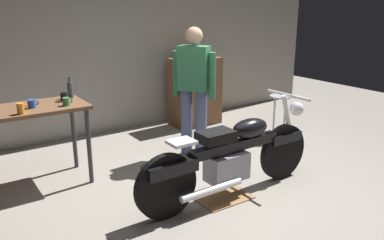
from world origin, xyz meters
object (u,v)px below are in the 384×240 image
object	(u,v)px
wooden_dresser	(195,91)
mug_green_speckled	(66,102)
mug_black_matte	(64,97)
mug_blue_enamel	(32,104)
mug_orange_travel	(21,109)
shop_stool	(280,105)
person_standing	(194,87)
bottle	(70,90)
motorcycle	(232,155)

from	to	relation	value
wooden_dresser	mug_green_speckled	size ratio (longest dim) A/B	10.38
mug_black_matte	mug_blue_enamel	world-z (taller)	mug_black_matte
wooden_dresser	mug_orange_travel	distance (m)	3.15
mug_orange_travel	shop_stool	bearing A→B (deg)	-1.58
person_standing	mug_blue_enamel	distance (m)	1.94
mug_green_speckled	bottle	xyz separation A→B (m)	(0.15, 0.32, 0.05)
shop_stool	mug_blue_enamel	world-z (taller)	mug_blue_enamel
person_standing	shop_stool	xyz separation A→B (m)	(1.47, -0.12, -0.43)
mug_black_matte	shop_stool	bearing A→B (deg)	-7.36
wooden_dresser	bottle	xyz separation A→B (m)	(-2.27, -0.78, 0.45)
shop_stool	bottle	bearing A→B (deg)	170.38
wooden_dresser	mug_green_speckled	xyz separation A→B (m)	(-2.42, -1.09, 0.39)
bottle	mug_blue_enamel	bearing A→B (deg)	-155.62
mug_blue_enamel	mug_black_matte	bearing A→B (deg)	16.60
shop_stool	mug_orange_travel	size ratio (longest dim) A/B	5.89
person_standing	bottle	size ratio (longest dim) A/B	6.93
shop_stool	mug_blue_enamel	bearing A→B (deg)	175.27
motorcycle	person_standing	xyz separation A→B (m)	(0.33, 1.17, 0.48)
mug_orange_travel	person_standing	bearing A→B (deg)	0.61
mug_orange_travel	mug_blue_enamel	world-z (taller)	mug_orange_travel
motorcycle	wooden_dresser	size ratio (longest dim) A/B	1.99
person_standing	mug_orange_travel	xyz separation A→B (m)	(-2.07, -0.02, 0.03)
shop_stool	wooden_dresser	world-z (taller)	wooden_dresser
motorcycle	mug_blue_enamel	bearing A→B (deg)	139.81
bottle	wooden_dresser	bearing A→B (deg)	18.85
mug_green_speckled	person_standing	bearing A→B (deg)	-2.04
shop_stool	wooden_dresser	size ratio (longest dim) A/B	0.58
shop_stool	mug_green_speckled	world-z (taller)	mug_green_speckled
person_standing	mug_green_speckled	distance (m)	1.61
motorcycle	wooden_dresser	world-z (taller)	wooden_dresser
wooden_dresser	person_standing	bearing A→B (deg)	-125.35
person_standing	wooden_dresser	xyz separation A→B (m)	(0.82, 1.15, -0.38)
shop_stool	bottle	xyz separation A→B (m)	(-2.92, 0.50, 0.50)
mug_black_matte	bottle	world-z (taller)	bottle
mug_orange_travel	mug_black_matte	bearing A→B (deg)	29.68
mug_orange_travel	bottle	xyz separation A→B (m)	(0.62, 0.40, 0.04)
person_standing	shop_stool	world-z (taller)	person_standing
person_standing	bottle	bearing A→B (deg)	39.99
shop_stool	mug_green_speckled	xyz separation A→B (m)	(-3.07, 0.18, 0.44)
person_standing	mug_orange_travel	distance (m)	2.07
mug_orange_travel	mug_black_matte	distance (m)	0.59
person_standing	wooden_dresser	size ratio (longest dim) A/B	1.52
motorcycle	bottle	xyz separation A→B (m)	(-1.13, 1.55, 0.55)
wooden_dresser	mug_green_speckled	bearing A→B (deg)	-155.67
person_standing	wooden_dresser	bearing A→B (deg)	-70.90
mug_orange_travel	mug_blue_enamel	distance (m)	0.23
shop_stool	wooden_dresser	bearing A→B (deg)	117.10
shop_stool	motorcycle	bearing A→B (deg)	-149.60
mug_black_matte	mug_blue_enamel	bearing A→B (deg)	-163.40
shop_stool	mug_orange_travel	distance (m)	3.57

